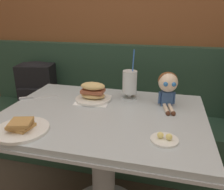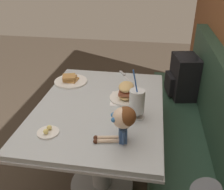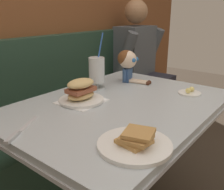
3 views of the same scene
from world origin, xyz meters
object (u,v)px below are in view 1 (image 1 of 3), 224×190
milkshake_glass (130,83)px  seated_doll (168,84)px  butter_knife (32,98)px  toast_plate (22,128)px  butter_saucer (164,139)px  backpack (37,84)px  sandwich_plate (93,93)px

milkshake_glass → seated_doll: milkshake_glass is taller
butter_knife → seated_doll: (0.83, 0.09, 0.12)m
toast_plate → seated_doll: size_ratio=1.10×
butter_saucer → backpack: size_ratio=0.30×
butter_saucer → butter_knife: bearing=159.6°
toast_plate → milkshake_glass: bearing=52.4°
milkshake_glass → butter_knife: 0.63m
butter_knife → sandwich_plate: bearing=9.0°
milkshake_glass → sandwich_plate: bearing=-158.1°
toast_plate → butter_saucer: bearing=6.6°
sandwich_plate → seated_doll: size_ratio=0.97×
butter_saucer → backpack: (-1.12, 0.82, -0.09)m
milkshake_glass → backpack: size_ratio=0.78×
toast_plate → butter_knife: size_ratio=1.17×
milkshake_glass → sandwich_plate: 0.24m
butter_saucer → seated_doll: 0.42m
butter_knife → seated_doll: bearing=6.5°
toast_plate → backpack: 1.02m
toast_plate → butter_saucer: 0.65m
milkshake_glass → sandwich_plate: milkshake_glass is taller
sandwich_plate → backpack: size_ratio=0.54×
sandwich_plate → seated_doll: 0.45m
butter_saucer → seated_doll: size_ratio=0.53×
sandwich_plate → seated_doll: bearing=4.3°
backpack → butter_knife: bearing=-60.6°
toast_plate → seated_doll: bearing=36.9°
sandwich_plate → butter_knife: size_ratio=1.03×
sandwich_plate → butter_saucer: sandwich_plate is taller
toast_plate → butter_knife: (-0.19, 0.39, -0.01)m
toast_plate → sandwich_plate: 0.49m
sandwich_plate → butter_saucer: size_ratio=1.83×
milkshake_glass → seated_doll: 0.24m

